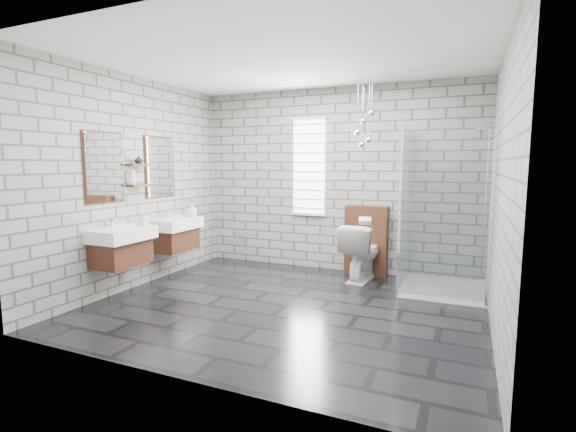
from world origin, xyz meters
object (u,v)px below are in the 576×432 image
Objects in this scene: vanity_left at (119,236)px; shower_enclosure at (435,253)px; toilet at (361,252)px; vanity_right at (173,225)px; cistern_panel at (366,240)px.

vanity_left is 3.82m from shower_enclosure.
vanity_left is at bearing 43.30° from toilet.
shower_enclosure is at bearing 172.41° from toilet.
vanity_right is at bearing 26.48° from toilet.
vanity_left reaches higher than cistern_panel.
cistern_panel is (2.43, 1.26, -0.26)m from vanity_right.
toilet is at bearing -90.00° from cistern_panel.
cistern_panel is 1.11m from shower_enclosure.
vanity_left is at bearing -153.35° from shower_enclosure.
vanity_right is 2.64m from toilet.
vanity_right is at bearing -152.55° from cistern_panel.
vanity_left is 0.77× the size of shower_enclosure.
cistern_panel reaches higher than toilet.
cistern_panel is (2.43, 2.23, -0.26)m from vanity_left.
shower_enclosure is (0.98, -0.52, 0.00)m from cistern_panel.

